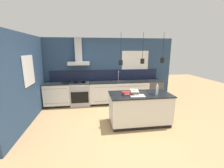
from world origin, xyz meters
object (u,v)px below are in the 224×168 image
(red_supply_box, at_px, (126,93))
(oven_range, at_px, (80,94))
(dishwasher, at_px, (153,91))
(bottle_on_island, at_px, (157,90))
(book_stack, at_px, (135,92))

(red_supply_box, bearing_deg, oven_range, 126.90)
(oven_range, relative_size, red_supply_box, 4.18)
(dishwasher, relative_size, bottle_on_island, 2.62)
(dishwasher, relative_size, red_supply_box, 4.18)
(book_stack, bearing_deg, bottle_on_island, -12.96)
(book_stack, xyz_separation_m, red_supply_box, (-0.25, -0.03, -0.02))
(oven_range, bearing_deg, book_stack, -47.95)
(oven_range, distance_m, dishwasher, 3.03)
(dishwasher, distance_m, book_stack, 2.35)
(bottle_on_island, bearing_deg, book_stack, 167.04)
(book_stack, bearing_deg, dishwasher, 53.13)
(red_supply_box, bearing_deg, bottle_on_island, -7.22)
(dishwasher, xyz_separation_m, red_supply_box, (-1.63, -1.87, 0.50))
(bottle_on_island, relative_size, red_supply_box, 1.59)
(oven_range, height_order, bottle_on_island, bottle_on_island)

